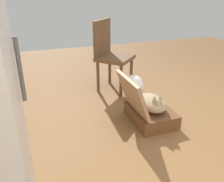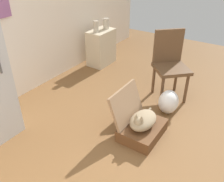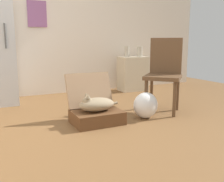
# 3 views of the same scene
# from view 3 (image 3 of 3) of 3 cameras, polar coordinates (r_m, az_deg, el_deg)

# --- Properties ---
(ground_plane) EXTENTS (7.68, 7.68, 0.00)m
(ground_plane) POSITION_cam_3_polar(r_m,az_deg,el_deg) (2.92, -2.45, -8.26)
(ground_plane) COLOR brown
(ground_plane) RESTS_ON ground
(wall_back) EXTENTS (6.40, 0.15, 2.60)m
(wall_back) POSITION_cam_3_polar(r_m,az_deg,el_deg) (4.93, -13.56, 14.55)
(wall_back) COLOR beige
(wall_back) RESTS_ON ground
(suitcase_base) EXTENTS (0.57, 0.43, 0.15)m
(suitcase_base) POSITION_cam_3_polar(r_m,az_deg,el_deg) (3.08, -3.35, -5.74)
(suitcase_base) COLOR brown
(suitcase_base) RESTS_ON ground
(suitcase_lid) EXTENTS (0.57, 0.18, 0.42)m
(suitcase_lid) POSITION_cam_3_polar(r_m,az_deg,el_deg) (3.23, -5.02, 0.22)
(suitcase_lid) COLOR #9B7756
(suitcase_lid) RESTS_ON suitcase_base
(cat) EXTENTS (0.51, 0.28, 0.22)m
(cat) POSITION_cam_3_polar(r_m,az_deg,el_deg) (3.04, -3.56, -2.88)
(cat) COLOR #998466
(cat) RESTS_ON suitcase_base
(plastic_bag_white) EXTENTS (0.32, 0.27, 0.33)m
(plastic_bag_white) POSITION_cam_3_polar(r_m,az_deg,el_deg) (3.29, 7.38, -3.14)
(plastic_bag_white) COLOR white
(plastic_bag_white) RESTS_ON ground
(side_table) EXTENTS (0.54, 0.34, 0.66)m
(side_table) POSITION_cam_3_polar(r_m,az_deg,el_deg) (5.13, 4.59, 3.82)
(side_table) COLOR beige
(side_table) RESTS_ON ground
(vase_tall) EXTENTS (0.09, 0.09, 0.20)m
(vase_tall) POSITION_cam_3_polar(r_m,az_deg,el_deg) (5.04, 3.28, 8.65)
(vase_tall) COLOR #B7AD99
(vase_tall) RESTS_ON side_table
(vase_short) EXTENTS (0.11, 0.11, 0.19)m
(vase_short) POSITION_cam_3_polar(r_m,az_deg,el_deg) (5.15, 6.11, 8.60)
(vase_short) COLOR #B7AD99
(vase_short) RESTS_ON side_table
(chair) EXTENTS (0.65, 0.65, 1.01)m
(chair) POSITION_cam_3_polar(r_m,az_deg,el_deg) (3.62, 11.36, 4.18)
(chair) COLOR brown
(chair) RESTS_ON ground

